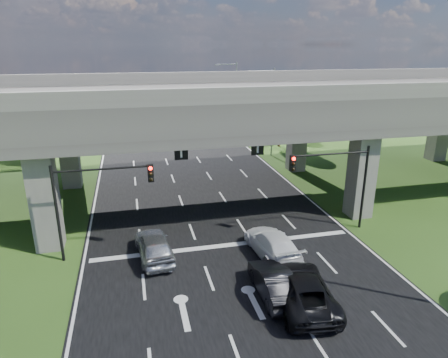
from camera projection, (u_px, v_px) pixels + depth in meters
name	position (u px, v px, depth m)	size (l,w,h in m)	color
ground	(240.00, 274.00, 22.74)	(160.00, 160.00, 0.00)	#284516
road	(207.00, 208.00, 31.95)	(18.00, 120.00, 0.03)	black
overpass	(200.00, 105.00, 31.27)	(80.00, 15.00, 10.00)	#33312E
signal_right	(337.00, 174.00, 26.75)	(5.76, 0.54, 6.00)	black
signal_left	(94.00, 193.00, 23.32)	(5.76, 0.54, 6.00)	black
streetlight_far	(270.00, 106.00, 45.21)	(3.38, 0.25, 10.00)	gray
streetlight_beyond	(234.00, 91.00, 59.95)	(3.38, 0.25, 10.00)	gray
tree_left_near	(47.00, 121.00, 42.11)	(4.50, 4.50, 7.80)	black
tree_left_mid	(34.00, 115.00, 49.03)	(3.91, 3.90, 6.76)	black
tree_left_far	(74.00, 98.00, 56.97)	(4.80, 4.80, 8.32)	black
tree_right_near	(281.00, 111.00, 49.97)	(4.20, 4.20, 7.28)	black
tree_right_mid	(280.00, 104.00, 58.11)	(3.91, 3.90, 6.76)	black
tree_right_far	(239.00, 94.00, 64.40)	(4.50, 4.50, 7.80)	black
car_silver	(154.00, 245.00, 24.23)	(1.95, 4.84, 1.65)	#ACB0B4
car_dark	(274.00, 282.00, 20.60)	(1.60, 4.58, 1.51)	black
car_white	(272.00, 244.00, 24.53)	(2.18, 5.36, 1.56)	white
car_trailing	(302.00, 289.00, 19.96)	(2.65, 5.75, 1.60)	black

